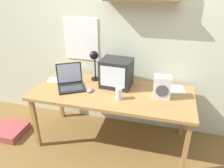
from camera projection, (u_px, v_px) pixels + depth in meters
ground_plane at (112, 140)px, 2.83m from camera, size 12.00×12.00×0.00m
back_wall at (122, 30)px, 2.66m from camera, size 5.60×0.24×2.60m
corner_desk at (112, 96)px, 2.54m from camera, size 1.84×0.78×0.71m
crt_monitor at (116, 73)px, 2.58m from camera, size 0.37×0.31×0.34m
laptop at (71, 81)px, 2.60m from camera, size 0.41×0.41×0.26m
desk_lamp at (94, 59)px, 2.64m from camera, size 0.12×0.17×0.40m
juice_glass at (119, 94)px, 2.34m from camera, size 0.07×0.07×0.13m
space_heater at (162, 87)px, 2.34m from camera, size 0.19×0.14×0.25m
computer_mouse at (90, 90)px, 2.51m from camera, size 0.07×0.11×0.03m
loose_paper_near_laptop at (56, 80)px, 2.79m from camera, size 0.22×0.16×0.00m
loose_paper_near_monitor at (172, 89)px, 2.57m from camera, size 0.33×0.26×0.00m
floor_cushion at (10, 131)px, 2.92m from camera, size 0.39×0.39×0.10m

